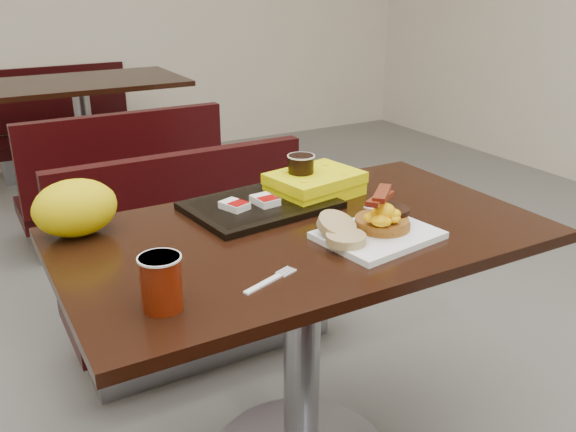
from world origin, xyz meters
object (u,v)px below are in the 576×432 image
fork (263,284)px  coffee_cup_far (301,172)px  table_far (86,142)px  coffee_cup_near (161,283)px  platter (378,235)px  hashbrown_sleeve_left (234,205)px  tray (261,205)px  bench_near_n (204,263)px  bench_far_s (117,175)px  knife (390,214)px  clamshell (315,184)px  bench_far_n (64,122)px  pancake_stack (382,222)px  hashbrown_sleeve_right (265,200)px  table_near (302,355)px  paper_bag (75,208)px

fork → coffee_cup_far: coffee_cup_far is taller
table_far → coffee_cup_near: coffee_cup_near is taller
platter → hashbrown_sleeve_left: hashbrown_sleeve_left is taller
table_far → tray: size_ratio=3.10×
platter → hashbrown_sleeve_left: size_ratio=3.82×
fork → coffee_cup_near: bearing=156.3°
coffee_cup_far → bench_near_n: bearing=104.9°
tray → bench_near_n: bearing=80.7°
bench_far_s → knife: size_ratio=6.19×
platter → clamshell: bearing=76.5°
bench_far_n → tray: 3.14m
bench_far_n → coffee_cup_far: 3.11m
bench_near_n → fork: (-0.22, -0.91, 0.39)m
bench_far_s → fork: (-0.22, -2.11, 0.39)m
pancake_stack → hashbrown_sleeve_right: 0.34m
bench_near_n → tray: size_ratio=2.58×
platter → fork: 0.36m
hashbrown_sleeve_left → fork: bearing=-126.6°
knife → coffee_cup_far: size_ratio=1.61×
fork → knife: same height
coffee_cup_near → pancake_stack: bearing=7.9°
table_near → pancake_stack: (0.16, -0.12, 0.41)m
hashbrown_sleeve_left → bench_far_n: bearing=68.0°
table_far → bench_far_n: (0.00, 0.70, -0.02)m
hashbrown_sleeve_right → coffee_cup_far: bearing=15.7°
table_near → pancake_stack: 0.45m
clamshell → paper_bag: size_ratio=1.22×
hashbrown_sleeve_right → coffee_cup_far: 0.16m
pancake_stack → fork: bearing=-166.1°
table_far → hashbrown_sleeve_right: size_ratio=16.10×
bench_far_s → bench_far_n: 1.40m
paper_bag → coffee_cup_near: bearing=-81.8°
knife → hashbrown_sleeve_right: size_ratio=2.17×
pancake_stack → coffee_cup_near: size_ratio=1.26×
table_near → pancake_stack: bearing=-37.0°
hashbrown_sleeve_right → paper_bag: (-0.48, 0.08, 0.04)m
tray → coffee_cup_near: bearing=-143.3°
bench_near_n → platter: 0.94m
pancake_stack → clamshell: bearing=89.2°
hashbrown_sleeve_left → coffee_cup_far: bearing=-7.9°
table_far → coffee_cup_near: bearing=-98.8°
bench_near_n → table_far: 1.90m
knife → coffee_cup_far: bearing=-172.2°
pancake_stack → hashbrown_sleeve_left: size_ratio=1.93×
pancake_stack → knife: size_ratio=0.85×
bench_near_n → clamshell: clamshell is taller
bench_near_n → bench_far_s: bearing=90.0°
knife → pancake_stack: bearing=-65.9°
coffee_cup_far → tray: bearing=-165.2°
pancake_stack → knife: 0.14m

